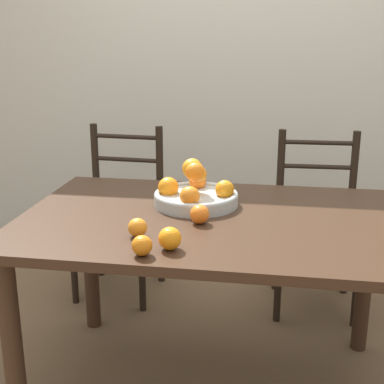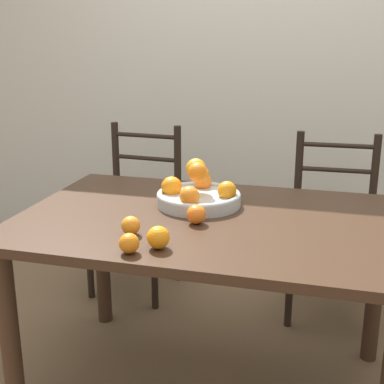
{
  "view_description": "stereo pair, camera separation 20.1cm",
  "coord_description": "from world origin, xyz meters",
  "px_view_note": "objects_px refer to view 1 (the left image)",
  "views": [
    {
      "loc": [
        0.23,
        -1.87,
        1.4
      ],
      "look_at": [
        -0.08,
        0.03,
        0.83
      ],
      "focal_mm": 50.0,
      "sensor_mm": 36.0,
      "label": 1
    },
    {
      "loc": [
        0.42,
        -1.83,
        1.4
      ],
      "look_at": [
        -0.08,
        0.03,
        0.83
      ],
      "focal_mm": 50.0,
      "sensor_mm": 36.0,
      "label": 2
    }
  ],
  "objects_px": {
    "chair_right": "(316,223)",
    "orange_loose_2": "(137,228)",
    "orange_loose_1": "(170,238)",
    "orange_loose_3": "(142,246)",
    "fruit_bowl": "(195,193)",
    "chair_left": "(120,212)",
    "orange_loose_0": "(200,214)"
  },
  "relations": [
    {
      "from": "orange_loose_0",
      "to": "fruit_bowl",
      "type": "bearing_deg",
      "value": 103.0
    },
    {
      "from": "orange_loose_1",
      "to": "chair_left",
      "type": "xyz_separation_m",
      "value": [
        -0.52,
        1.14,
        -0.32
      ]
    },
    {
      "from": "orange_loose_2",
      "to": "chair_right",
      "type": "relative_size",
      "value": 0.07
    },
    {
      "from": "orange_loose_0",
      "to": "orange_loose_2",
      "type": "xyz_separation_m",
      "value": [
        -0.19,
        -0.16,
        -0.0
      ]
    },
    {
      "from": "orange_loose_0",
      "to": "orange_loose_3",
      "type": "height_order",
      "value": "orange_loose_0"
    },
    {
      "from": "orange_loose_1",
      "to": "orange_loose_3",
      "type": "relative_size",
      "value": 1.14
    },
    {
      "from": "fruit_bowl",
      "to": "chair_right",
      "type": "height_order",
      "value": "fruit_bowl"
    },
    {
      "from": "orange_loose_0",
      "to": "orange_loose_2",
      "type": "bearing_deg",
      "value": -138.59
    },
    {
      "from": "fruit_bowl",
      "to": "chair_right",
      "type": "relative_size",
      "value": 0.37
    },
    {
      "from": "fruit_bowl",
      "to": "orange_loose_0",
      "type": "xyz_separation_m",
      "value": [
        0.05,
        -0.21,
        -0.01
      ]
    },
    {
      "from": "orange_loose_3",
      "to": "chair_right",
      "type": "bearing_deg",
      "value": 62.93
    },
    {
      "from": "orange_loose_1",
      "to": "orange_loose_2",
      "type": "height_order",
      "value": "orange_loose_1"
    },
    {
      "from": "orange_loose_2",
      "to": "chair_left",
      "type": "bearing_deg",
      "value": 110.18
    },
    {
      "from": "fruit_bowl",
      "to": "orange_loose_3",
      "type": "height_order",
      "value": "fruit_bowl"
    },
    {
      "from": "orange_loose_3",
      "to": "orange_loose_1",
      "type": "bearing_deg",
      "value": 38.51
    },
    {
      "from": "chair_right",
      "to": "orange_loose_0",
      "type": "bearing_deg",
      "value": -120.31
    },
    {
      "from": "orange_loose_0",
      "to": "chair_right",
      "type": "height_order",
      "value": "chair_right"
    },
    {
      "from": "chair_left",
      "to": "orange_loose_3",
      "type": "bearing_deg",
      "value": -66.43
    },
    {
      "from": "orange_loose_1",
      "to": "chair_right",
      "type": "relative_size",
      "value": 0.08
    },
    {
      "from": "fruit_bowl",
      "to": "orange_loose_2",
      "type": "distance_m",
      "value": 0.4
    },
    {
      "from": "orange_loose_1",
      "to": "fruit_bowl",
      "type": "bearing_deg",
      "value": 89.04
    },
    {
      "from": "orange_loose_1",
      "to": "orange_loose_3",
      "type": "xyz_separation_m",
      "value": [
        -0.08,
        -0.06,
        -0.0
      ]
    },
    {
      "from": "orange_loose_1",
      "to": "chair_right",
      "type": "bearing_deg",
      "value": 64.73
    },
    {
      "from": "orange_loose_2",
      "to": "orange_loose_3",
      "type": "relative_size",
      "value": 1.01
    },
    {
      "from": "orange_loose_1",
      "to": "chair_left",
      "type": "bearing_deg",
      "value": 114.29
    },
    {
      "from": "chair_right",
      "to": "orange_loose_2",
      "type": "bearing_deg",
      "value": -124.23
    },
    {
      "from": "orange_loose_1",
      "to": "orange_loose_2",
      "type": "bearing_deg",
      "value": 144.92
    },
    {
      "from": "chair_left",
      "to": "chair_right",
      "type": "distance_m",
      "value": 1.05
    },
    {
      "from": "orange_loose_2",
      "to": "chair_right",
      "type": "distance_m",
      "value": 1.29
    },
    {
      "from": "orange_loose_0",
      "to": "orange_loose_2",
      "type": "distance_m",
      "value": 0.25
    },
    {
      "from": "orange_loose_3",
      "to": "orange_loose_2",
      "type": "bearing_deg",
      "value": 109.73
    },
    {
      "from": "chair_right",
      "to": "orange_loose_3",
      "type": "bearing_deg",
      "value": -118.87
    }
  ]
}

